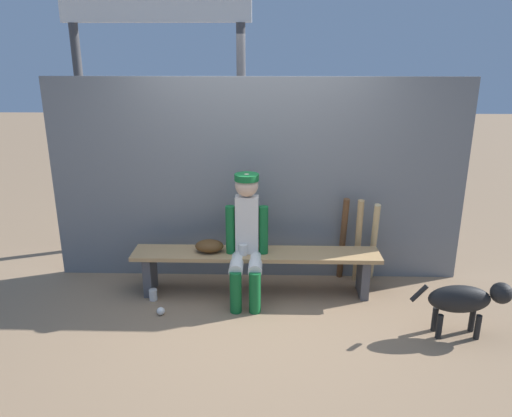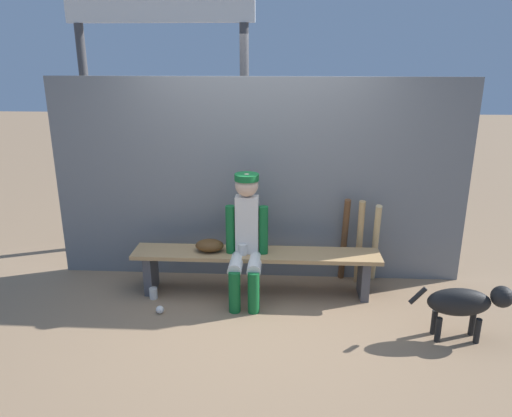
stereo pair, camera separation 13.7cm
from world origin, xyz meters
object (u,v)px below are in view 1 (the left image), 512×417
dugout_bench (256,261)px  cup_on_ground (153,295)px  bat_wood_natural (374,242)px  cup_on_bench (243,250)px  baseball_glove (209,246)px  bat_wood_dark (343,239)px  bat_wood_tan (358,241)px  scoreboard (161,16)px  baseball (161,311)px  dog (466,300)px  player_seated (247,235)px

dugout_bench → cup_on_ground: bearing=-170.1°
bat_wood_natural → cup_on_bench: bat_wood_natural is taller
baseball_glove → bat_wood_dark: bearing=13.8°
bat_wood_tan → scoreboard: 3.17m
bat_wood_dark → bat_wood_tan: (0.15, -0.06, -0.00)m
baseball_glove → cup_on_ground: size_ratio=2.55×
bat_wood_tan → bat_wood_natural: size_ratio=1.02×
bat_wood_natural → cup_on_ground: bat_wood_natural is taller
dugout_bench → cup_on_ground: (-1.00, -0.17, -0.29)m
bat_wood_dark → cup_on_bench: bearing=-158.4°
bat_wood_dark → baseball: (-1.76, -0.79, -0.42)m
cup_on_bench → dog: 2.02m
cup_on_ground → dog: (2.79, -0.54, 0.28)m
bat_wood_dark → cup_on_bench: bat_wood_dark is taller
baseball_glove → cup_on_ground: bearing=-162.2°
bat_wood_dark → baseball: bearing=-155.9°
cup_on_ground → cup_on_bench: size_ratio=1.00×
bat_wood_dark → cup_on_bench: size_ratio=8.37×
bat_wood_tan → dugout_bench: bearing=-165.2°
dugout_bench → scoreboard: size_ratio=0.64×
baseball_glove → bat_wood_tan: size_ratio=0.31×
bat_wood_dark → bat_wood_natural: 0.32m
scoreboard → player_seated: bearing=-52.2°
cup_on_bench → scoreboard: size_ratio=0.03×
player_seated → bat_wood_dark: player_seated is taller
dugout_bench → bat_wood_tan: 1.09m
player_seated → bat_wood_natural: 1.37m
cup_on_ground → baseball: bearing=-64.6°
dog → bat_wood_natural: bearing=119.8°
baseball_glove → dog: baseball_glove is taller
cup_on_ground → scoreboard: size_ratio=0.03×
baseball_glove → bat_wood_dark: (1.35, 0.33, -0.04)m
bat_wood_dark → dugout_bench: bearing=-159.6°
baseball → dugout_bench: bearing=27.7°
player_seated → dog: size_ratio=1.46×
bat_wood_tan → scoreboard: (-2.09, 0.86, 2.22)m
player_seated → baseball: size_ratio=16.66×
baseball → dog: 2.68m
bat_wood_natural → scoreboard: bearing=159.6°
bat_wood_natural → dog: 1.17m
baseball → player_seated: bearing=24.3°
dugout_bench → baseball: (-0.87, -0.46, -0.31)m
player_seated → dugout_bench: bearing=50.0°
player_seated → cup_on_bench: player_seated is taller
bat_wood_tan → player_seated: bearing=-161.5°
dugout_bench → scoreboard: scoreboard is taller
baseball_glove → baseball: (-0.41, -0.46, -0.47)m
cup_on_ground → cup_on_bench: (0.88, 0.10, 0.44)m
bat_wood_dark → bat_wood_tan: bat_wood_dark is taller
player_seated → baseball: bearing=-155.7°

